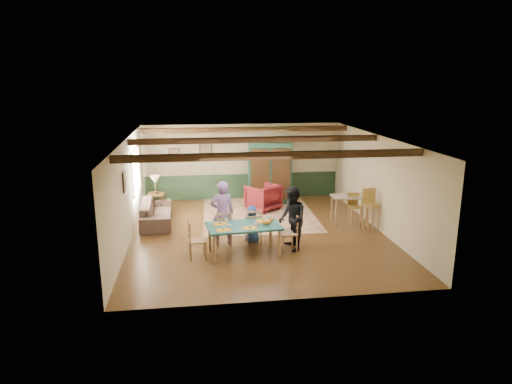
{
  "coord_description": "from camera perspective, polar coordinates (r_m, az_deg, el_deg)",
  "views": [
    {
      "loc": [
        -1.74,
        -12.08,
        4.27
      ],
      "look_at": [
        -0.02,
        0.26,
        1.15
      ],
      "focal_mm": 32.0,
      "sensor_mm": 36.0,
      "label": 1
    }
  ],
  "objects": [
    {
      "name": "counter_table",
      "position": [
        13.87,
        11.58,
        -2.25
      ],
      "size": [
        1.09,
        0.66,
        0.89
      ],
      "primitive_type": null,
      "rotation": [
        0.0,
        0.0,
        -0.04
      ],
      "color": "#C5B599",
      "rests_on": "floor"
    },
    {
      "name": "wainscot_back",
      "position": [
        16.6,
        -1.69,
        0.74
      ],
      "size": [
        6.95,
        0.03,
        0.9
      ],
      "primitive_type": "cube",
      "color": "#1E3722",
      "rests_on": "floor"
    },
    {
      "name": "armoire",
      "position": [
        15.78,
        1.74,
        2.61
      ],
      "size": [
        1.66,
        0.76,
        2.28
      ],
      "primitive_type": "cube",
      "rotation": [
        0.0,
        0.0,
        -0.07
      ],
      "color": "#153527",
      "rests_on": "floor"
    },
    {
      "name": "dining_chair_far_right",
      "position": [
        12.08,
        -0.4,
        -4.26
      ],
      "size": [
        0.46,
        0.48,
        0.95
      ],
      "primitive_type": null,
      "rotation": [
        0.0,
        0.0,
        3.24
      ],
      "color": "#9E764F",
      "rests_on": "floor"
    },
    {
      "name": "dining_chair_end_right",
      "position": [
        11.62,
        4.03,
        -5.05
      ],
      "size": [
        0.48,
        0.46,
        0.95
      ],
      "primitive_type": null,
      "rotation": [
        0.0,
        0.0,
        -1.47
      ],
      "color": "#9E764F",
      "rests_on": "floor"
    },
    {
      "name": "area_rug",
      "position": [
        14.76,
        0.29,
        -2.74
      ],
      "size": [
        3.65,
        4.29,
        0.01
      ],
      "primitive_type": "cube",
      "rotation": [
        0.0,
        0.0,
        -0.03
      ],
      "color": "beige",
      "rests_on": "floor"
    },
    {
      "name": "ceiling_beam_back",
      "position": [
        15.27,
        -1.34,
        7.81
      ],
      "size": [
        6.95,
        0.16,
        0.16
      ],
      "primitive_type": "cube",
      "color": "black",
      "rests_on": "ceiling"
    },
    {
      "name": "picture_back_b",
      "position": [
        16.28,
        -10.17,
        4.57
      ],
      "size": [
        0.38,
        0.04,
        0.48
      ],
      "primitive_type": null,
      "color": "tan",
      "rests_on": "wall_back"
    },
    {
      "name": "person_child",
      "position": [
        12.15,
        -0.48,
        -4.02
      ],
      "size": [
        0.52,
        0.37,
        1.0
      ],
      "primitive_type": "imported",
      "rotation": [
        0.0,
        0.0,
        3.24
      ],
      "color": "navy",
      "rests_on": "floor"
    },
    {
      "name": "dining_chair_end_left",
      "position": [
        11.17,
        -7.31,
        -5.94
      ],
      "size": [
        0.48,
        0.46,
        0.95
      ],
      "primitive_type": null,
      "rotation": [
        0.0,
        0.0,
        1.67
      ],
      "color": "#9E764F",
      "rests_on": "floor"
    },
    {
      "name": "picture_left_wall",
      "position": [
        11.88,
        -16.11,
        1.25
      ],
      "size": [
        0.04,
        0.42,
        0.52
      ],
      "primitive_type": null,
      "color": "tan",
      "rests_on": "wall_left"
    },
    {
      "name": "person_man",
      "position": [
        11.89,
        -4.23,
        -2.65
      ],
      "size": [
        0.67,
        0.47,
        1.72
      ],
      "primitive_type": "imported",
      "rotation": [
        0.0,
        0.0,
        3.24
      ],
      "color": "#7F5D9F",
      "rests_on": "floor"
    },
    {
      "name": "sofa",
      "position": [
        14.08,
        -12.35,
        -2.53
      ],
      "size": [
        0.96,
        2.28,
        0.66
      ],
      "primitive_type": "imported",
      "rotation": [
        0.0,
        0.0,
        1.61
      ],
      "color": "#413028",
      "rests_on": "floor"
    },
    {
      "name": "end_table",
      "position": [
        15.17,
        -12.36,
        -1.37
      ],
      "size": [
        0.58,
        0.58,
        0.64
      ],
      "primitive_type": null,
      "rotation": [
        0.0,
        0.0,
        -0.11
      ],
      "color": "black",
      "rests_on": "floor"
    },
    {
      "name": "wall_right",
      "position": [
        13.49,
        15.15,
        1.06
      ],
      "size": [
        0.02,
        8.0,
        2.7
      ],
      "primitive_type": "cube",
      "color": "beige",
      "rests_on": "floor"
    },
    {
      "name": "ceiling",
      "position": [
        12.31,
        0.27,
        6.73
      ],
      "size": [
        7.0,
        8.0,
        0.02
      ],
      "primitive_type": "cube",
      "color": "white",
      "rests_on": "wall_back"
    },
    {
      "name": "wall_back",
      "position": [
        16.44,
        -1.72,
        3.81
      ],
      "size": [
        7.0,
        0.02,
        2.7
      ],
      "primitive_type": "cube",
      "color": "beige",
      "rests_on": "floor"
    },
    {
      "name": "place_setting_far_left",
      "position": [
        11.37,
        -4.51,
        -3.75
      ],
      "size": [
        0.43,
        0.34,
        0.11
      ],
      "primitive_type": null,
      "rotation": [
        0.0,
        0.0,
        0.1
      ],
      "color": "yellow",
      "rests_on": "dining_table"
    },
    {
      "name": "ceiling_beam_front",
      "position": [
        10.07,
        2.14,
        4.56
      ],
      "size": [
        6.95,
        0.16,
        0.16
      ],
      "primitive_type": "cube",
      "color": "black",
      "rests_on": "ceiling"
    },
    {
      "name": "armchair",
      "position": [
        15.12,
        0.89,
        -0.65
      ],
      "size": [
        1.31,
        1.31,
        0.86
      ],
      "primitive_type": "imported",
      "rotation": [
        0.0,
        0.0,
        -2.5
      ],
      "color": "#450D15",
      "rests_on": "floor"
    },
    {
      "name": "cat",
      "position": [
        11.25,
        1.31,
        -3.71
      ],
      "size": [
        0.37,
        0.18,
        0.18
      ],
      "primitive_type": null,
      "rotation": [
        0.0,
        0.0,
        0.1
      ],
      "color": "orange",
      "rests_on": "dining_table"
    },
    {
      "name": "ceiling_beam_mid",
      "position": [
        12.71,
        0.02,
        6.55
      ],
      "size": [
        6.95,
        0.16,
        0.16
      ],
      "primitive_type": "cube",
      "color": "black",
      "rests_on": "ceiling"
    },
    {
      "name": "dining_table",
      "position": [
        11.37,
        -1.52,
        -5.99
      ],
      "size": [
        1.89,
        1.17,
        0.75
      ],
      "primitive_type": null,
      "rotation": [
        0.0,
        0.0,
        0.1
      ],
      "color": "#1A5451",
      "rests_on": "floor"
    },
    {
      "name": "picture_back_a",
      "position": [
        16.25,
        -6.3,
        5.22
      ],
      "size": [
        0.45,
        0.04,
        0.55
      ],
      "primitive_type": null,
      "color": "tan",
      "rests_on": "wall_back"
    },
    {
      "name": "floor",
      "position": [
        12.93,
        0.26,
        -5.22
      ],
      "size": [
        8.0,
        8.0,
        0.0
      ],
      "primitive_type": "plane",
      "color": "#482B14",
      "rests_on": "ground"
    },
    {
      "name": "wall_left",
      "position": [
        12.56,
        -15.75,
        0.07
      ],
      "size": [
        0.02,
        8.0,
        2.7
      ],
      "primitive_type": "cube",
      "color": "beige",
      "rests_on": "floor"
    },
    {
      "name": "dining_chair_far_left",
      "position": [
        11.93,
        -4.14,
        -4.53
      ],
      "size": [
        0.46,
        0.48,
        0.95
      ],
      "primitive_type": null,
      "rotation": [
        0.0,
        0.0,
        3.24
      ],
      "color": "#9E764F",
      "rests_on": "floor"
    },
    {
      "name": "bar_stool_left",
      "position": [
        13.64,
        12.17,
        -2.3
      ],
      "size": [
        0.36,
        0.39,
        1.01
      ],
      "primitive_type": null,
      "rotation": [
        0.0,
        0.0,
        0.01
      ],
      "color": "#B39045",
      "rests_on": "floor"
    },
    {
      "name": "bar_stool_right",
      "position": [
        13.4,
        14.2,
        -2.26
      ],
      "size": [
        0.48,
        0.52,
        1.21
      ],
      "primitive_type": null,
      "rotation": [
        0.0,
        0.0,
        0.12
      ],
      "color": "#B39045",
      "rests_on": "floor"
    },
    {
      "name": "window_left",
      "position": [
        14.16,
        -14.8,
        2.51
      ],
      "size": [
        0.06,
        1.6,
        1.3
      ],
      "primitive_type": null,
      "color": "white",
      "rests_on": "wall_left"
    },
    {
      "name": "table_lamp",
      "position": [
        15.02,
        -12.48,
        0.9
      ],
      "size": [
        0.34,
        0.34,
        0.59
      ],
      "primitive_type": null,
      "rotation": [
        0.0,
        0.0,
        0.02
      ],
      "color": "beige",
      "rests_on": "end_table"
    },
    {
      "name": "place_setting_far_right",
      "position": [
        11.58,
        0.86,
        -3.36
      ],
      "size": [
        0.43,
        0.34,
        0.11
      ],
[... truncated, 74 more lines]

